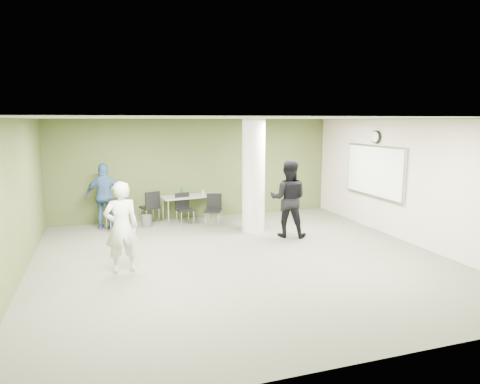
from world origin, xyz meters
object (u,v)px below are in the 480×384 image
object	(u,v)px
chair_back_left	(116,211)
man_black	(288,199)
woman_white	(121,227)
man_blue	(105,196)
folding_table	(189,197)

from	to	relation	value
chair_back_left	man_black	distance (m)	4.30
woman_white	chair_back_left	bearing A→B (deg)	-96.79
man_blue	folding_table	bearing A→B (deg)	-168.01
woman_white	man_blue	bearing A→B (deg)	-92.78
folding_table	man_blue	distance (m)	2.22
man_blue	man_black	bearing A→B (deg)	160.96
man_black	man_blue	world-z (taller)	man_black
folding_table	man_blue	world-z (taller)	man_blue
folding_table	chair_back_left	world-z (taller)	folding_table
chair_back_left	man_blue	bearing A→B (deg)	-70.45
folding_table	woman_white	xyz separation A→B (m)	(-1.97, -3.57, 0.18)
folding_table	man_black	xyz separation A→B (m)	(1.93, -2.28, 0.25)
man_black	man_blue	xyz separation A→B (m)	(-4.13, 2.13, -0.07)
chair_back_left	folding_table	bearing A→B (deg)	178.91
chair_back_left	man_black	bearing A→B (deg)	140.24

